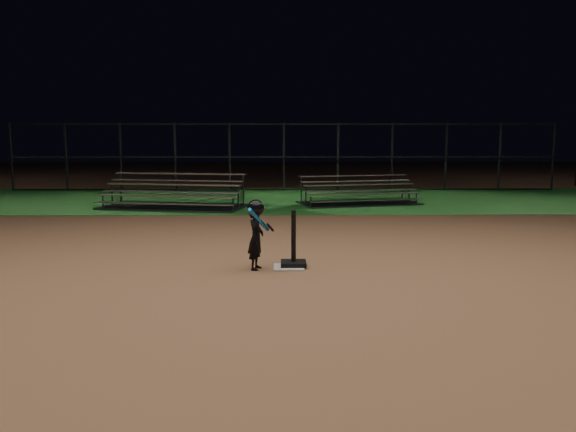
{
  "coord_description": "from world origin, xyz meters",
  "views": [
    {
      "loc": [
        -0.12,
        -8.45,
        1.91
      ],
      "look_at": [
        0.0,
        1.0,
        0.65
      ],
      "focal_mm": 36.14,
      "sensor_mm": 36.0,
      "label": 1
    }
  ],
  "objects_px": {
    "home_plate": "(289,267)",
    "batting_tee": "(294,255)",
    "child_batter": "(256,233)",
    "bleacher_left": "(174,201)",
    "bleacher_right": "(359,198)"
  },
  "relations": [
    {
      "from": "home_plate",
      "to": "batting_tee",
      "type": "bearing_deg",
      "value": 49.38
    },
    {
      "from": "home_plate",
      "to": "child_batter",
      "type": "bearing_deg",
      "value": -170.72
    },
    {
      "from": "home_plate",
      "to": "bleacher_right",
      "type": "distance_m",
      "value": 8.77
    },
    {
      "from": "child_batter",
      "to": "bleacher_left",
      "type": "xyz_separation_m",
      "value": [
        -2.62,
        7.66,
        -0.35
      ]
    },
    {
      "from": "batting_tee",
      "to": "bleacher_right",
      "type": "distance_m",
      "value": 8.67
    },
    {
      "from": "child_batter",
      "to": "bleacher_left",
      "type": "distance_m",
      "value": 8.1
    },
    {
      "from": "batting_tee",
      "to": "bleacher_left",
      "type": "distance_m",
      "value": 8.14
    },
    {
      "from": "home_plate",
      "to": "batting_tee",
      "type": "height_order",
      "value": "batting_tee"
    },
    {
      "from": "batting_tee",
      "to": "child_batter",
      "type": "distance_m",
      "value": 0.69
    },
    {
      "from": "bleacher_left",
      "to": "bleacher_right",
      "type": "distance_m",
      "value": 5.37
    },
    {
      "from": "batting_tee",
      "to": "bleacher_right",
      "type": "height_order",
      "value": "batting_tee"
    },
    {
      "from": "batting_tee",
      "to": "bleacher_left",
      "type": "xyz_separation_m",
      "value": [
        -3.17,
        7.5,
        0.02
      ]
    },
    {
      "from": "bleacher_right",
      "to": "bleacher_left",
      "type": "bearing_deg",
      "value": 175.25
    },
    {
      "from": "bleacher_left",
      "to": "batting_tee",
      "type": "bearing_deg",
      "value": -55.58
    },
    {
      "from": "child_batter",
      "to": "batting_tee",
      "type": "bearing_deg",
      "value": -61.13
    }
  ]
}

